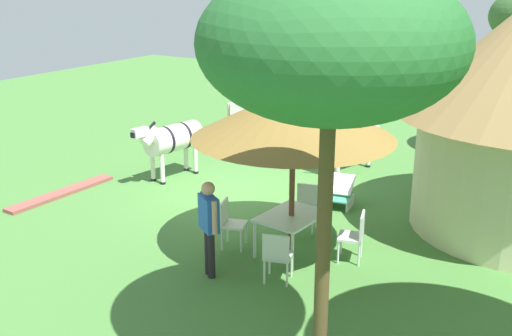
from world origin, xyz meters
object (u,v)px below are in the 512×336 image
object	(u,v)px
shade_umbrella	(293,113)
patio_chair_west_end	(230,220)
standing_watcher	(239,119)
zebra_nearest_camera	(350,133)
patio_chair_near_hut	(277,254)
patio_dining_table	(291,220)
patio_chair_near_lawn	(356,233)
striped_lounge_chair	(339,195)
zebra_by_umbrella	(172,139)
patio_chair_east_end	(307,204)
acacia_tree_left_background	(331,44)
guest_beside_umbrella	(209,220)

from	to	relation	value
shade_umbrella	patio_chair_west_end	distance (m)	2.38
standing_watcher	zebra_nearest_camera	world-z (taller)	standing_watcher
patio_chair_west_end	standing_watcher	xyz separation A→B (m)	(-4.91, -2.94, 0.54)
patio_chair_near_hut	standing_watcher	distance (m)	7.17
patio_dining_table	patio_chair_near_lawn	world-z (taller)	patio_chair_near_lawn
standing_watcher	striped_lounge_chair	distance (m)	4.39
patio_chair_west_end	zebra_by_umbrella	bearing A→B (deg)	-144.89
shade_umbrella	patio_chair_west_end	bearing A→B (deg)	-72.24
zebra_nearest_camera	patio_chair_near_hut	bearing A→B (deg)	-61.07
standing_watcher	striped_lounge_chair	xyz separation A→B (m)	(1.96, 3.85, -0.81)
patio_chair_east_end	acacia_tree_left_background	bearing A→B (deg)	105.94
standing_watcher	patio_chair_east_end	bearing A→B (deg)	103.31
shade_umbrella	patio_chair_west_end	world-z (taller)	shade_umbrella
patio_chair_near_hut	patio_chair_west_end	world-z (taller)	same
guest_beside_umbrella	zebra_nearest_camera	bearing A→B (deg)	125.47
shade_umbrella	patio_dining_table	distance (m)	1.95
patio_dining_table	patio_chair_near_hut	bearing A→B (deg)	16.52
zebra_by_umbrella	zebra_nearest_camera	bearing A→B (deg)	-130.60
zebra_nearest_camera	acacia_tree_left_background	size ratio (longest dim) A/B	0.44
patio_chair_east_end	guest_beside_umbrella	xyz separation A→B (m)	(2.58, -0.51, 0.48)
patio_dining_table	patio_chair_near_hut	size ratio (longest dim) A/B	1.47
patio_chair_near_hut	zebra_by_umbrella	xyz separation A→B (m)	(-3.31, -4.81, 0.47)
striped_lounge_chair	acacia_tree_left_background	size ratio (longest dim) A/B	0.18
patio_chair_near_lawn	standing_watcher	xyz separation A→B (m)	(-4.25, -5.14, 0.54)
shade_umbrella	standing_watcher	distance (m)	6.28
patio_chair_near_hut	striped_lounge_chair	distance (m)	3.75
patio_chair_near_lawn	guest_beside_umbrella	bearing A→B (deg)	117.78
standing_watcher	zebra_nearest_camera	bearing A→B (deg)	154.71
patio_chair_near_lawn	patio_chair_east_end	world-z (taller)	same
patio_chair_west_end	acacia_tree_left_background	world-z (taller)	acacia_tree_left_background
guest_beside_umbrella	zebra_nearest_camera	xyz separation A→B (m)	(-6.50, -0.23, -0.03)
zebra_by_umbrella	acacia_tree_left_background	bearing A→B (deg)	151.85
patio_chair_west_end	patio_dining_table	bearing A→B (deg)	90.00
striped_lounge_chair	zebra_by_umbrella	world-z (taller)	zebra_by_umbrella
striped_lounge_chair	zebra_nearest_camera	world-z (taller)	zebra_nearest_camera
guest_beside_umbrella	patio_chair_near_hut	bearing A→B (deg)	51.49
patio_chair_west_end	zebra_by_umbrella	size ratio (longest dim) A/B	0.43
standing_watcher	zebra_by_umbrella	world-z (taller)	standing_watcher
guest_beside_umbrella	patio_chair_west_end	bearing A→B (deg)	140.28
shade_umbrella	patio_chair_near_lawn	xyz separation A→B (m)	(-0.31, 1.11, -2.08)
patio_dining_table	striped_lounge_chair	world-z (taller)	patio_dining_table
acacia_tree_left_background	patio_chair_near_hut	bearing A→B (deg)	-137.87
shade_umbrella	patio_dining_table	bearing A→B (deg)	-135.00
patio_chair_near_hut	patio_chair_near_lawn	distance (m)	1.61
zebra_nearest_camera	zebra_by_umbrella	distance (m)	4.49
shade_umbrella	patio_chair_near_hut	distance (m)	2.38
shade_umbrella	striped_lounge_chair	distance (m)	3.51
patio_chair_west_end	zebra_nearest_camera	world-z (taller)	zebra_nearest_camera
standing_watcher	guest_beside_umbrella	bearing A→B (deg)	84.13
shade_umbrella	patio_chair_east_end	size ratio (longest dim) A/B	3.90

